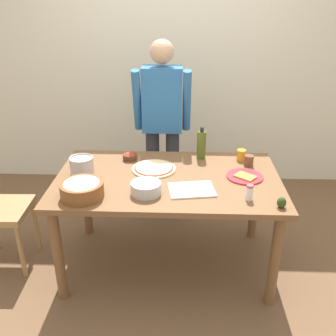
{
  "coord_description": "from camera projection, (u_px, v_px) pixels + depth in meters",
  "views": [
    {
      "loc": [
        0.1,
        -2.45,
        1.98
      ],
      "look_at": [
        0.0,
        0.05,
        0.81
      ],
      "focal_mm": 41.04,
      "sensor_mm": 36.0,
      "label": 1
    }
  ],
  "objects": [
    {
      "name": "avocado",
      "position": [
        282.0,
        202.0,
        2.34
      ],
      "size": [
        0.06,
        0.06,
        0.07
      ],
      "primitive_type": "ellipsoid",
      "color": "#2D4219",
      "rests_on": "dining_table"
    },
    {
      "name": "mixing_bowl_steel",
      "position": [
        146.0,
        188.0,
        2.5
      ],
      "size": [
        0.2,
        0.2,
        0.08
      ],
      "color": "#B7B7BC",
      "rests_on": "dining_table"
    },
    {
      "name": "person_cook",
      "position": [
        162.0,
        120.0,
        3.35
      ],
      "size": [
        0.49,
        0.25,
        1.62
      ],
      "color": "#2D2D38",
      "rests_on": "ground"
    },
    {
      "name": "cup_orange",
      "position": [
        241.0,
        155.0,
        3.0
      ],
      "size": [
        0.07,
        0.07,
        0.08
      ],
      "primitive_type": "cylinder",
      "color": "orange",
      "rests_on": "dining_table"
    },
    {
      "name": "pizza_raw_on_board",
      "position": [
        154.0,
        168.0,
        2.85
      ],
      "size": [
        0.33,
        0.33,
        0.02
      ],
      "color": "beige",
      "rests_on": "dining_table"
    },
    {
      "name": "small_sauce_bowl",
      "position": [
        130.0,
        156.0,
        3.01
      ],
      "size": [
        0.11,
        0.11,
        0.06
      ],
      "color": "#4C2D1E",
      "rests_on": "dining_table"
    },
    {
      "name": "popcorn_bowl",
      "position": [
        82.0,
        188.0,
        2.46
      ],
      "size": [
        0.28,
        0.28,
        0.11
      ],
      "color": "brown",
      "rests_on": "dining_table"
    },
    {
      "name": "cup_small_brown",
      "position": [
        249.0,
        161.0,
        2.9
      ],
      "size": [
        0.07,
        0.07,
        0.08
      ],
      "primitive_type": "cylinder",
      "color": "brown",
      "rests_on": "dining_table"
    },
    {
      "name": "plate_with_slice",
      "position": [
        245.0,
        176.0,
        2.73
      ],
      "size": [
        0.26,
        0.26,
        0.02
      ],
      "color": "red",
      "rests_on": "dining_table"
    },
    {
      "name": "ground",
      "position": [
        168.0,
        263.0,
        3.06
      ],
      "size": [
        8.0,
        8.0,
        0.0
      ],
      "primitive_type": "plane",
      "color": "brown"
    },
    {
      "name": "dining_table",
      "position": [
        168.0,
        189.0,
        2.78
      ],
      "size": [
        1.6,
        0.96,
        0.76
      ],
      "color": "brown",
      "rests_on": "ground"
    },
    {
      "name": "olive_oil_bottle",
      "position": [
        201.0,
        145.0,
        3.01
      ],
      "size": [
        0.07,
        0.07,
        0.26
      ],
      "color": "#47561E",
      "rests_on": "dining_table"
    },
    {
      "name": "salt_shaker",
      "position": [
        249.0,
        192.0,
        2.42
      ],
      "size": [
        0.04,
        0.04,
        0.11
      ],
      "color": "white",
      "rests_on": "dining_table"
    },
    {
      "name": "cutting_board_white",
      "position": [
        192.0,
        190.0,
        2.55
      ],
      "size": [
        0.33,
        0.26,
        0.01
      ],
      "primitive_type": "cube",
      "rotation": [
        0.0,
        0.0,
        0.15
      ],
      "color": "white",
      "rests_on": "dining_table"
    },
    {
      "name": "wall_back",
      "position": [
        174.0,
        62.0,
        3.96
      ],
      "size": [
        5.6,
        0.1,
        2.6
      ],
      "primitive_type": "cube",
      "color": "silver",
      "rests_on": "ground"
    },
    {
      "name": "steel_pot",
      "position": [
        82.0,
        165.0,
        2.76
      ],
      "size": [
        0.17,
        0.17,
        0.13
      ],
      "color": "#B7B7BC",
      "rests_on": "dining_table"
    }
  ]
}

